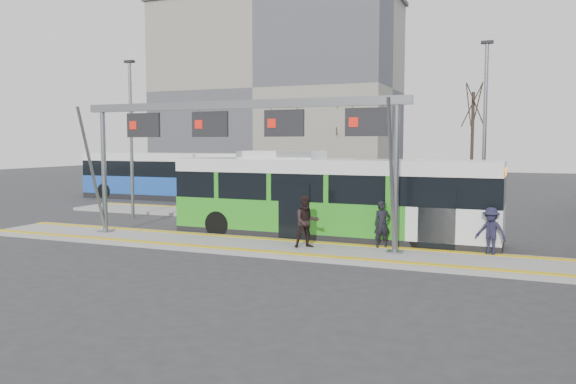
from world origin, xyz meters
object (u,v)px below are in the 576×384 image
object	(u,v)px
gantry	(237,129)
passenger_a	(382,224)
passenger_b	(307,222)
hero_bus	(331,199)
passenger_c	(491,231)

from	to	relation	value
gantry	passenger_a	size ratio (longest dim) A/B	7.97
gantry	passenger_b	xyz separation A→B (m)	(2.79, -0.18, -3.24)
hero_bus	gantry	bearing A→B (deg)	-136.70
passenger_a	passenger_c	size ratio (longest dim) A/B	1.04
gantry	hero_bus	bearing A→B (deg)	42.42
hero_bus	passenger_c	xyz separation A→B (m)	(6.02, -1.71, -0.66)
hero_bus	passenger_a	xyz separation A→B (m)	(2.44, -1.72, -0.63)
passenger_b	passenger_c	distance (m)	6.11
gantry	passenger_b	distance (m)	4.28
passenger_b	hero_bus	bearing A→B (deg)	55.37
gantry	hero_bus	world-z (taller)	gantry
passenger_b	passenger_c	size ratio (longest dim) A/B	1.17
hero_bus	passenger_b	bearing A→B (deg)	-89.24
hero_bus	passenger_c	distance (m)	6.29
gantry	passenger_b	world-z (taller)	gantry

